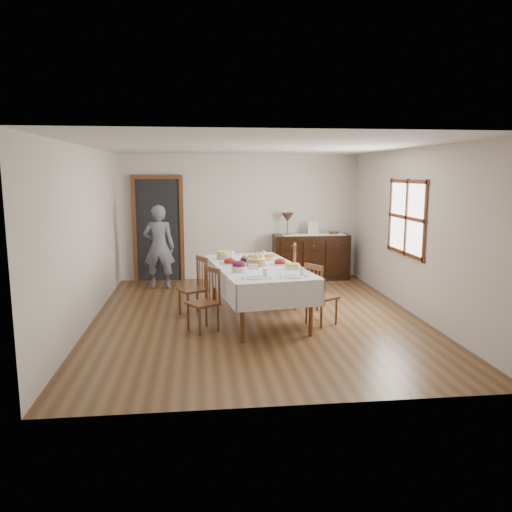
{
  "coord_description": "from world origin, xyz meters",
  "views": [
    {
      "loc": [
        -0.86,
        -7.43,
        2.21
      ],
      "look_at": [
        0.0,
        0.1,
        0.95
      ],
      "focal_mm": 35.0,
      "sensor_mm": 36.0,
      "label": 1
    }
  ],
  "objects": [
    {
      "name": "carrot_bowl",
      "position": [
        0.27,
        0.44,
        0.86
      ],
      "size": [
        0.24,
        0.24,
        0.09
      ],
      "color": "silver",
      "rests_on": "dining_table"
    },
    {
      "name": "table_lamp",
      "position": [
        0.96,
        2.72,
        1.3
      ],
      "size": [
        0.26,
        0.26,
        0.46
      ],
      "color": "brown",
      "rests_on": "sideboard"
    },
    {
      "name": "glass_far_a",
      "position": [
        -0.33,
        0.74,
        0.88
      ],
      "size": [
        0.07,
        0.07,
        0.11
      ],
      "color": "white",
      "rests_on": "dining_table"
    },
    {
      "name": "glass_far_b",
      "position": [
        0.21,
        0.78,
        0.87
      ],
      "size": [
        0.06,
        0.06,
        0.1
      ],
      "color": "white",
      "rests_on": "dining_table"
    },
    {
      "name": "bread_basket",
      "position": [
        -0.01,
        -0.04,
        0.91
      ],
      "size": [
        0.3,
        0.3,
        0.19
      ],
      "color": "olive",
      "rests_on": "dining_table"
    },
    {
      "name": "deco_bowl",
      "position": [
        1.95,
        2.73,
        0.97
      ],
      "size": [
        0.2,
        0.2,
        0.06
      ],
      "color": "brown",
      "rests_on": "sideboard"
    },
    {
      "name": "chair_right_far",
      "position": [
        0.83,
        0.5,
        0.54
      ],
      "size": [
        0.52,
        0.52,
        1.06
      ],
      "rotation": [
        0.0,
        0.0,
        1.37
      ],
      "color": "brown",
      "rests_on": "ground"
    },
    {
      "name": "pineapple_bowl",
      "position": [
        -0.48,
        0.6,
        0.89
      ],
      "size": [
        0.22,
        0.22,
        0.13
      ],
      "color": "tan",
      "rests_on": "dining_table"
    },
    {
      "name": "dining_table",
      "position": [
        -0.0,
        -0.04,
        0.73
      ],
      "size": [
        1.57,
        2.56,
        0.82
      ],
      "rotation": [
        0.0,
        0.0,
        0.15
      ],
      "color": "white",
      "rests_on": "ground"
    },
    {
      "name": "picture_frame",
      "position": [
        1.49,
        2.67,
        1.08
      ],
      "size": [
        0.22,
        0.08,
        0.28
      ],
      "color": "beige",
      "rests_on": "sideboard"
    },
    {
      "name": "chair_left_far",
      "position": [
        -0.94,
        0.26,
        0.47
      ],
      "size": [
        0.51,
        0.51,
        0.92
      ],
      "rotation": [
        0.0,
        0.0,
        -1.12
      ],
      "color": "brown",
      "rests_on": "ground"
    },
    {
      "name": "casserole_dish",
      "position": [
        0.5,
        -0.33,
        0.86
      ],
      "size": [
        0.23,
        0.23,
        0.08
      ],
      "color": "silver",
      "rests_on": "dining_table"
    },
    {
      "name": "runner",
      "position": [
        1.5,
        2.68,
        0.95
      ],
      "size": [
        1.3,
        0.35,
        0.01
      ],
      "color": "white",
      "rests_on": "sideboard"
    },
    {
      "name": "beet_bowl",
      "position": [
        -0.31,
        -0.47,
        0.89
      ],
      "size": [
        0.22,
        0.22,
        0.16
      ],
      "color": "silver",
      "rests_on": "dining_table"
    },
    {
      "name": "setting_left",
      "position": [
        -0.08,
        -0.91,
        0.84
      ],
      "size": [
        0.44,
        0.31,
        0.1
      ],
      "color": "silver",
      "rests_on": "dining_table"
    },
    {
      "name": "person",
      "position": [
        -1.64,
        2.18,
        0.87
      ],
      "size": [
        0.56,
        0.38,
        1.73
      ],
      "primitive_type": "imported",
      "rotation": [
        0.0,
        0.0,
        3.07
      ],
      "color": "slate",
      "rests_on": "ground"
    },
    {
      "name": "setting_right",
      "position": [
        0.43,
        -0.87,
        0.84
      ],
      "size": [
        0.44,
        0.31,
        0.1
      ],
      "color": "silver",
      "rests_on": "dining_table"
    },
    {
      "name": "chair_right_near",
      "position": [
        0.87,
        -0.47,
        0.46
      ],
      "size": [
        0.52,
        0.52,
        0.92
      ],
      "rotation": [
        0.0,
        0.0,
        2.12
      ],
      "color": "brown",
      "rests_on": "ground"
    },
    {
      "name": "butter_dish",
      "position": [
        -0.09,
        -0.29,
        0.86
      ],
      "size": [
        0.15,
        0.11,
        0.07
      ],
      "color": "silver",
      "rests_on": "dining_table"
    },
    {
      "name": "sideboard",
      "position": [
        1.46,
        2.72,
        0.47
      ],
      "size": [
        1.57,
        0.57,
        0.94
      ],
      "color": "black",
      "rests_on": "ground"
    },
    {
      "name": "chair_left_near",
      "position": [
        -0.79,
        -0.57,
        0.46
      ],
      "size": [
        0.52,
        0.52,
        0.9
      ],
      "rotation": [
        0.0,
        0.0,
        -1.01
      ],
      "color": "brown",
      "rests_on": "ground"
    },
    {
      "name": "ham_platter_b",
      "position": [
        0.37,
        0.01,
        0.85
      ],
      "size": [
        0.3,
        0.3,
        0.11
      ],
      "color": "silver",
      "rests_on": "dining_table"
    },
    {
      "name": "ham_platter_a",
      "position": [
        -0.4,
        0.16,
        0.85
      ],
      "size": [
        0.32,
        0.32,
        0.11
      ],
      "color": "silver",
      "rests_on": "dining_table"
    },
    {
      "name": "room_shell",
      "position": [
        -0.15,
        0.42,
        1.64
      ],
      "size": [
        5.02,
        6.02,
        2.65
      ],
      "color": "silver",
      "rests_on": "ground"
    },
    {
      "name": "ground",
      "position": [
        0.0,
        0.0,
        0.0
      ],
      "size": [
        6.0,
        6.0,
        0.0
      ],
      "primitive_type": "plane",
      "color": "brown"
    },
    {
      "name": "egg_basket",
      "position": [
        -0.11,
        0.34,
        0.86
      ],
      "size": [
        0.23,
        0.23,
        0.11
      ],
      "color": "black",
      "rests_on": "dining_table"
    }
  ]
}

